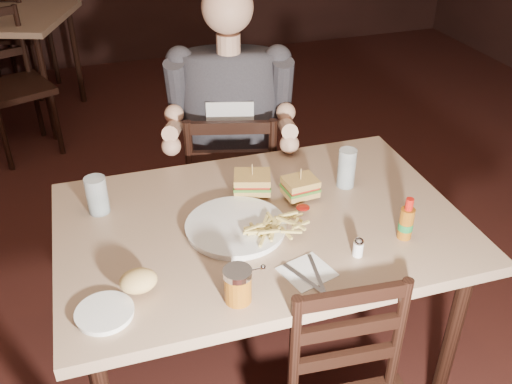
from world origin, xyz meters
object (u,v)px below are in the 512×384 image
object	(u,v)px
chair_far	(232,192)
bg_chair_near	(14,88)
hot_sauce	(407,218)
syrup_dispenser	(238,285)
dinner_plate	(236,228)
bg_chair_far	(16,32)
main_table	(261,239)
glass_right	(347,168)
glass_left	(97,195)
side_plate	(105,314)
bg_table	(8,27)
diner	(230,100)

from	to	relation	value
chair_far	bg_chair_near	world-z (taller)	bg_chair_near
hot_sauce	syrup_dispenser	size ratio (longest dim) A/B	1.39
dinner_plate	syrup_dispenser	world-z (taller)	syrup_dispenser
bg_chair_far	bg_chair_near	world-z (taller)	bg_chair_far
main_table	glass_right	xyz separation A→B (m)	(0.35, 0.11, 0.15)
hot_sauce	bg_chair_near	bearing A→B (deg)	116.93
glass_left	side_plate	size ratio (longest dim) A/B	0.86
main_table	dinner_plate	distance (m)	0.12
bg_chair_far	bg_chair_near	size ratio (longest dim) A/B	1.08
main_table	glass_left	size ratio (longest dim) A/B	10.24
syrup_dispenser	side_plate	world-z (taller)	syrup_dispenser
hot_sauce	side_plate	xyz separation A→B (m)	(-0.91, -0.05, -0.07)
bg_table	syrup_dispenser	bearing A→B (deg)	-77.46
main_table	hot_sauce	world-z (taller)	hot_sauce
hot_sauce	side_plate	size ratio (longest dim) A/B	0.95
diner	glass_right	distance (m)	0.60
glass_left	hot_sauce	world-z (taller)	hot_sauce
bg_chair_far	dinner_plate	size ratio (longest dim) A/B	3.16
bg_chair_near	diner	size ratio (longest dim) A/B	0.99
chair_far	bg_chair_near	distance (m)	1.86
side_plate	syrup_dispenser	bearing A→B (deg)	-8.48
chair_far	side_plate	world-z (taller)	chair_far
bg_table	bg_chair_near	size ratio (longest dim) A/B	1.14
dinner_plate	syrup_dispenser	size ratio (longest dim) A/B	3.03
bg_table	main_table	bearing A→B (deg)	-72.79
glass_left	diner	bearing A→B (deg)	36.44
main_table	syrup_dispenser	distance (m)	0.39
diner	bg_table	bearing A→B (deg)	129.77
main_table	diner	bearing A→B (deg)	82.47
chair_far	bg_chair_near	xyz separation A→B (m)	(-0.97, 1.58, 0.01)
bg_table	chair_far	distance (m)	2.36
syrup_dispenser	diner	bearing A→B (deg)	76.21
glass_left	glass_right	xyz separation A→B (m)	(0.84, -0.11, 0.01)
diner	hot_sauce	xyz separation A→B (m)	(0.31, -0.86, -0.07)
syrup_dispenser	bg_chair_near	bearing A→B (deg)	106.35
diner	side_plate	distance (m)	1.10
bg_chair_far	syrup_dispenser	xyz separation A→B (m)	(0.70, -3.69, 0.33)
hot_sauce	syrup_dispenser	world-z (taller)	hot_sauce
main_table	syrup_dispenser	size ratio (longest dim) A/B	12.78
diner	syrup_dispenser	size ratio (longest dim) A/B	8.92
bg_chair_far	chair_far	bearing A→B (deg)	133.45
diner	glass_right	size ratio (longest dim) A/B	6.45
diner	main_table	bearing A→B (deg)	-81.48
diner	syrup_dispenser	distance (m)	1.00
bg_table	dinner_plate	bearing A→B (deg)	-74.59
diner	hot_sauce	distance (m)	0.92
diner	hot_sauce	world-z (taller)	diner
bg_chair_far	diner	distance (m)	2.92
main_table	dinner_plate	xyz separation A→B (m)	(-0.09, -0.02, 0.08)
main_table	chair_far	xyz separation A→B (m)	(0.10, 0.68, -0.25)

